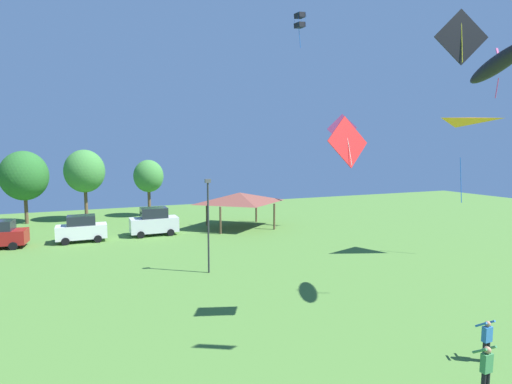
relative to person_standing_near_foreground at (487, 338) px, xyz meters
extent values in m
cylinder|color=black|center=(-0.09, -0.01, -0.51)|extent=(0.14, 0.14, 0.77)
cylinder|color=black|center=(0.09, -0.01, -0.51)|extent=(0.14, 0.14, 0.77)
cube|color=#2D6BB2|center=(0.00, -0.01, 0.16)|extent=(0.36, 0.20, 0.58)
sphere|color=#A87A5B|center=(0.00, -0.01, 0.56)|extent=(0.21, 0.21, 0.21)
cylinder|color=#2D6BB2|center=(-0.22, 0.09, 0.53)|extent=(0.08, 0.47, 0.36)
cylinder|color=#2D6BB2|center=(0.22, 0.09, 0.53)|extent=(0.08, 0.47, 0.36)
cylinder|color=black|center=(-1.91, -1.49, -0.49)|extent=(0.14, 0.14, 0.83)
cube|color=#3D844C|center=(-2.00, -1.49, 0.24)|extent=(0.36, 0.20, 0.62)
sphere|color=#A87A5B|center=(-2.00, -1.49, 0.67)|extent=(0.22, 0.22, 0.22)
cylinder|color=#3D844C|center=(-2.22, -1.39, 0.64)|extent=(0.08, 0.50, 0.38)
cylinder|color=#3D844C|center=(-1.78, -1.39, 0.64)|extent=(0.08, 0.50, 0.38)
cube|color=black|center=(-2.08, 0.03, 10.65)|extent=(1.74, 0.64, 1.83)
cylinder|color=yellow|center=(-2.08, 0.01, 10.65)|extent=(0.08, 0.22, 1.66)
ellipsoid|color=black|center=(4.89, 3.80, 11.13)|extent=(1.56, 3.90, 1.98)
cube|color=#E54C93|center=(4.89, 3.80, 11.37)|extent=(0.19, 0.39, 1.01)
cylinder|color=#E54C93|center=(4.89, 3.80, 9.96)|extent=(0.08, 0.19, 0.93)
pyramid|color=orange|center=(12.34, 12.45, 7.51)|extent=(3.92, 3.29, 0.59)
cylinder|color=blue|center=(11.95, 11.38, 4.78)|extent=(0.22, 0.50, 3.31)
cube|color=black|center=(6.45, 26.12, 20.17)|extent=(1.04, 1.00, 0.57)
cube|color=black|center=(6.45, 26.12, 19.25)|extent=(1.04, 1.00, 0.57)
cylinder|color=blue|center=(6.05, 25.73, 19.71)|extent=(0.02, 0.02, 1.38)
cylinder|color=blue|center=(6.85, 25.73, 19.71)|extent=(0.02, 0.02, 1.38)
cylinder|color=blue|center=(6.05, 26.52, 19.71)|extent=(0.02, 0.02, 1.38)
cylinder|color=blue|center=(6.85, 26.52, 19.71)|extent=(0.02, 0.02, 1.38)
cylinder|color=blue|center=(6.45, 26.12, 18.02)|extent=(0.31, 0.11, 1.85)
cube|color=red|center=(-2.94, 4.85, 7.34)|extent=(2.33, 0.59, 2.29)
cylinder|color=white|center=(-2.94, 4.83, 7.34)|extent=(0.09, 0.73, 2.02)
cube|color=#E54C93|center=(10.08, 23.84, 9.15)|extent=(2.21, 2.02, 2.88)
cylinder|color=blue|center=(10.08, 23.82, 9.15)|extent=(0.48, 0.86, 2.54)
cylinder|color=black|center=(-19.10, 26.34, -0.58)|extent=(0.66, 0.29, 0.64)
cylinder|color=black|center=(-18.90, 28.21, -0.58)|extent=(0.66, 0.29, 0.64)
cube|color=silver|center=(-14.09, 27.32, 0.00)|extent=(4.07, 1.73, 1.17)
cube|color=#1E232D|center=(-14.09, 27.32, 0.99)|extent=(2.24, 1.59, 0.82)
cylinder|color=black|center=(-12.83, 26.45, -0.58)|extent=(0.64, 0.22, 0.64)
cylinder|color=black|center=(-12.83, 28.17, -0.58)|extent=(0.64, 0.22, 0.64)
cylinder|color=black|center=(-15.35, 26.46, -0.58)|extent=(0.64, 0.22, 0.64)
cylinder|color=black|center=(-15.35, 28.18, -0.58)|extent=(0.64, 0.22, 0.64)
cube|color=silver|center=(-7.90, 27.66, 0.08)|extent=(4.31, 1.91, 1.33)
cube|color=#1E232D|center=(-7.90, 27.66, 1.21)|extent=(2.37, 1.75, 0.93)
cylinder|color=black|center=(-6.57, 26.71, -0.58)|extent=(0.64, 0.22, 0.64)
cylinder|color=black|center=(-6.56, 28.61, -0.58)|extent=(0.64, 0.22, 0.64)
cylinder|color=black|center=(-9.24, 26.71, -0.58)|extent=(0.64, 0.22, 0.64)
cylinder|color=black|center=(-9.23, 28.61, -0.58)|extent=(0.64, 0.22, 0.64)
cylinder|color=brown|center=(-2.08, 25.68, 0.40)|extent=(0.20, 0.20, 2.60)
cylinder|color=brown|center=(3.55, 25.68, 0.40)|extent=(0.20, 0.20, 2.60)
cylinder|color=brown|center=(-2.08, 30.27, 0.40)|extent=(0.20, 0.20, 2.60)
cylinder|color=brown|center=(3.55, 30.27, 0.40)|extent=(0.20, 0.20, 2.60)
pyramid|color=brown|center=(0.74, 27.97, 2.20)|extent=(7.28, 5.94, 1.00)
cylinder|color=#2D2D33|center=(-6.47, 14.58, 2.02)|extent=(0.12, 0.12, 5.84)
cube|color=#4C4C51|center=(-6.47, 14.58, 5.06)|extent=(0.36, 0.20, 0.24)
cylinder|color=brown|center=(-19.63, 38.98, 0.79)|extent=(0.36, 0.36, 3.37)
ellipsoid|color=#286628|center=(-19.63, 38.98, 4.27)|extent=(4.80, 4.80, 5.28)
cylinder|color=brown|center=(-13.69, 38.66, 1.07)|extent=(0.36, 0.36, 3.93)
ellipsoid|color=#3D7F38|center=(-13.69, 38.66, 4.66)|extent=(4.34, 4.34, 4.77)
cylinder|color=brown|center=(-6.74, 38.77, 0.86)|extent=(0.36, 0.36, 3.52)
ellipsoid|color=#3D7F38|center=(-6.74, 38.77, 3.93)|extent=(3.48, 3.48, 3.83)
camera|label=1|loc=(-13.50, -9.71, 6.99)|focal=28.00mm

